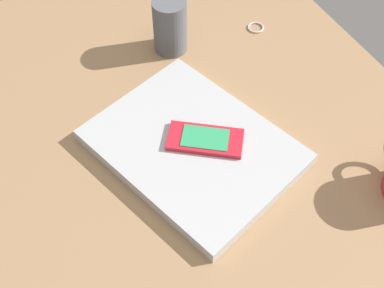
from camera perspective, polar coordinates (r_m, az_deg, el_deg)
name	(u,v)px	position (r cm, az deg, el deg)	size (l,w,h in cm)	color
desk_surface	(214,190)	(79.51, 2.52, -5.12)	(120.00, 80.00, 3.00)	#9E7751
laptop_closed	(192,147)	(80.87, 0.00, -0.39)	(30.82, 23.73, 2.17)	#B7BABC
cell_phone_on_laptop	(205,139)	(79.95, 1.49, 0.52)	(11.46, 12.84, 0.95)	red
pen_cup	(170,26)	(95.05, -2.47, 13.09)	(6.23, 6.23, 10.52)	#595B60
key_ring	(256,28)	(103.32, 7.15, 12.82)	(3.24, 3.24, 0.36)	silver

